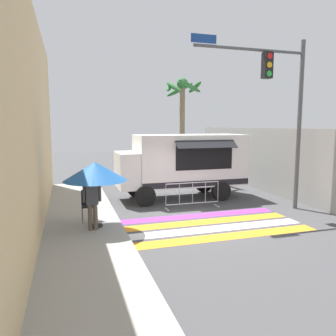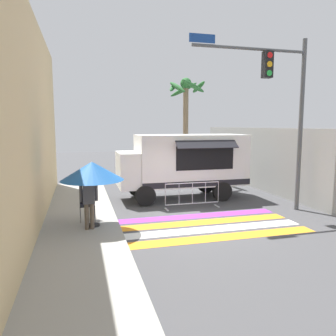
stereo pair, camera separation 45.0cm
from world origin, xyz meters
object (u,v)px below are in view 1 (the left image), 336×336
at_px(vendor_person, 92,199).
at_px(palm_tree, 182,106).
at_px(folding_chair, 89,202).
at_px(barricade_front, 193,195).
at_px(traffic_signal_pole, 281,96).
at_px(food_truck, 180,162).
at_px(patio_umbrella, 95,172).

xyz_separation_m(vendor_person, palm_tree, (5.41, 7.47, 3.15)).
height_order(folding_chair, barricade_front, folding_chair).
distance_m(traffic_signal_pole, vendor_person, 7.59).
xyz_separation_m(vendor_person, barricade_front, (3.94, 2.05, -0.56)).
height_order(traffic_signal_pole, folding_chair, traffic_signal_pole).
relative_size(food_truck, folding_chair, 5.56).
height_order(patio_umbrella, palm_tree, palm_tree).
xyz_separation_m(patio_umbrella, vendor_person, (-0.13, -0.27, -0.77)).
distance_m(folding_chair, palm_tree, 9.14).
height_order(patio_umbrella, folding_chair, patio_umbrella).
height_order(patio_umbrella, vendor_person, patio_umbrella).
bearing_deg(traffic_signal_pole, patio_umbrella, -175.41).
distance_m(patio_umbrella, palm_tree, 9.24).
height_order(folding_chair, vendor_person, vendor_person).
relative_size(food_truck, vendor_person, 3.38).
xyz_separation_m(patio_umbrella, palm_tree, (5.28, 7.20, 2.39)).
bearing_deg(patio_umbrella, food_truck, 41.97).
bearing_deg(patio_umbrella, folding_chair, 102.39).
distance_m(patio_umbrella, barricade_front, 4.41).
height_order(food_truck, barricade_front, food_truck).
distance_m(traffic_signal_pole, patio_umbrella, 7.15).
bearing_deg(folding_chair, palm_tree, 51.86).
bearing_deg(palm_tree, barricade_front, -105.23).
height_order(food_truck, palm_tree, palm_tree).
height_order(traffic_signal_pole, vendor_person, traffic_signal_pole).
bearing_deg(food_truck, barricade_front, -92.92).
bearing_deg(patio_umbrella, traffic_signal_pole, 4.59).
relative_size(barricade_front, palm_tree, 0.38).
height_order(traffic_signal_pole, palm_tree, traffic_signal_pole).
relative_size(traffic_signal_pole, folding_chair, 6.32).
bearing_deg(traffic_signal_pole, folding_chair, 178.36).
xyz_separation_m(food_truck, barricade_front, (-0.09, -1.72, -1.11)).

